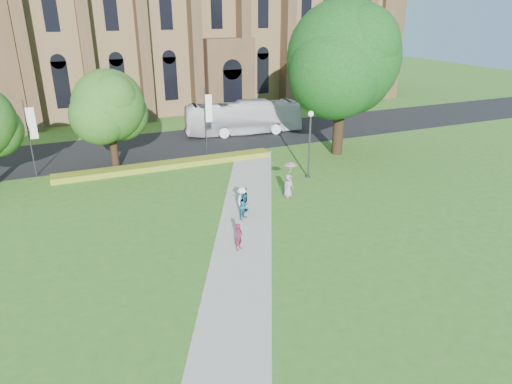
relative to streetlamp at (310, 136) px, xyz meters
name	(u,v)px	position (x,y,z in m)	size (l,w,h in m)	color
ground	(252,229)	(-7.50, -6.50, -3.30)	(160.00, 160.00, 0.00)	#336A1F
road	(172,144)	(-7.50, 13.50, -3.29)	(160.00, 10.00, 0.02)	black
footpath	(246,222)	(-7.50, -5.50, -3.28)	(3.20, 30.00, 0.04)	#B2B2A8
flower_hedge	(168,165)	(-9.50, 6.70, -3.07)	(18.00, 1.40, 0.45)	gold
cathedral	(205,2)	(2.50, 33.23, 9.69)	(52.60, 18.25, 28.00)	brown
streetlamp	(310,136)	(0.00, 0.00, 0.00)	(0.44, 0.44, 5.24)	#38383D
large_tree	(343,58)	(5.50, 4.50, 5.07)	(9.60, 9.60, 13.20)	#332114
street_tree_1	(109,106)	(-13.50, 8.00, 1.93)	(5.60, 5.60, 8.05)	#332114
banner_pole_0	(207,118)	(-5.39, 8.70, 0.09)	(0.70, 0.10, 6.00)	#38383D
banner_pole_1	(30,134)	(-19.39, 8.70, 0.09)	(0.70, 0.10, 6.00)	#38383D
tour_coach	(243,118)	(0.34, 14.42, -1.59)	(2.83, 12.09, 3.37)	silver
pedestrian_0	(239,237)	(-9.15, -8.60, -2.48)	(0.56, 0.37, 1.55)	maroon
pedestrian_1	(245,206)	(-7.37, -5.07, -2.43)	(0.81, 0.63, 1.66)	#15516D
pedestrian_2	(242,201)	(-7.25, -4.32, -2.36)	(1.16, 0.67, 1.80)	silver
pedestrian_3	(245,199)	(-6.91, -3.96, -2.46)	(0.93, 0.39, 1.59)	black
pedestrian_4	(288,186)	(-3.25, -2.94, -2.44)	(0.80, 0.52, 1.64)	gray
parasol	(290,169)	(-3.07, -2.84, -1.25)	(0.83, 0.83, 0.73)	tan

